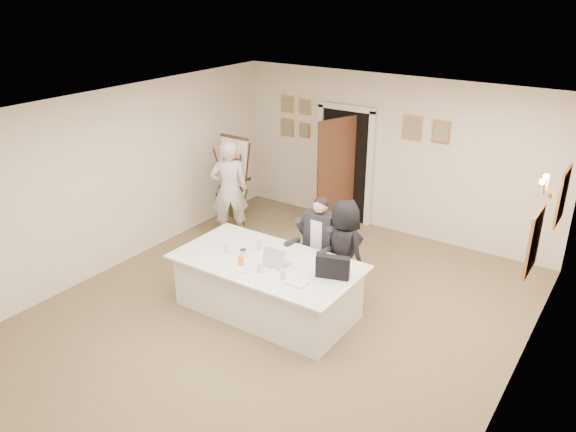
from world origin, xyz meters
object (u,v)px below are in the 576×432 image
(standing_man, at_px, (229,190))
(laptop, at_px, (278,254))
(seated_man, at_px, (318,243))
(standing_woman, at_px, (344,250))
(laptop_bag, at_px, (333,267))
(flip_chart, at_px, (237,186))
(potted_palm, at_px, (233,187))
(oj_glass, at_px, (241,261))
(conference_table, at_px, (267,285))
(paper_stack, at_px, (296,282))
(steel_jug, at_px, (243,253))

(standing_man, relative_size, laptop, 5.22)
(seated_man, distance_m, laptop, 0.95)
(standing_man, bearing_deg, laptop, 101.46)
(standing_woman, distance_m, laptop_bag, 0.86)
(flip_chart, distance_m, potted_palm, 0.66)
(oj_glass, bearing_deg, conference_table, 56.89)
(flip_chart, bearing_deg, standing_man, -66.00)
(standing_woman, relative_size, paper_stack, 5.47)
(seated_man, xyz_separation_m, steel_jug, (-0.57, -1.03, 0.11))
(oj_glass, bearing_deg, paper_stack, 1.12)
(oj_glass, bearing_deg, laptop, 40.20)
(potted_palm, distance_m, paper_stack, 4.30)
(oj_glass, relative_size, steel_jug, 1.18)
(standing_man, distance_m, standing_woman, 2.74)
(laptop_bag, xyz_separation_m, steel_jug, (-1.29, -0.18, -0.09))
(potted_palm, bearing_deg, oj_glass, -49.19)
(laptop, relative_size, steel_jug, 3.10)
(laptop_bag, bearing_deg, steel_jug, 170.43)
(paper_stack, bearing_deg, seated_man, 108.61)
(flip_chart, relative_size, standing_woman, 1.12)
(standing_woman, bearing_deg, steel_jug, 64.61)
(seated_man, distance_m, flip_chart, 2.66)
(seated_man, relative_size, flip_chart, 0.85)
(potted_palm, bearing_deg, standing_woman, -25.87)
(standing_woman, height_order, potted_palm, standing_woman)
(laptop, bearing_deg, conference_table, -178.53)
(potted_palm, xyz_separation_m, steel_jug, (2.28, -2.58, 0.28))
(conference_table, bearing_deg, laptop, 5.11)
(oj_glass, bearing_deg, steel_jug, 121.67)
(seated_man, bearing_deg, laptop_bag, -36.47)
(standing_man, height_order, steel_jug, standing_man)
(conference_table, distance_m, flip_chart, 3.02)
(seated_man, distance_m, standing_man, 2.30)
(seated_man, bearing_deg, standing_woman, 6.73)
(seated_man, bearing_deg, steel_jug, -105.63)
(conference_table, relative_size, paper_stack, 9.19)
(conference_table, relative_size, flip_chart, 1.50)
(conference_table, distance_m, laptop_bag, 1.10)
(laptop_bag, relative_size, steel_jug, 3.87)
(standing_man, distance_m, potted_palm, 1.16)
(steel_jug, bearing_deg, potted_palm, 131.48)
(potted_palm, xyz_separation_m, oj_glass, (2.42, -2.80, 0.29))
(seated_man, relative_size, standing_woman, 0.96)
(standing_woman, distance_m, steel_jug, 1.42)
(seated_man, height_order, laptop, seated_man)
(potted_palm, bearing_deg, laptop_bag, -33.88)
(standing_man, distance_m, steel_jug, 2.34)
(seated_man, xyz_separation_m, potted_palm, (-2.86, 1.55, -0.17))
(laptop, bearing_deg, flip_chart, 135.31)
(seated_man, height_order, standing_woman, standing_woman)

